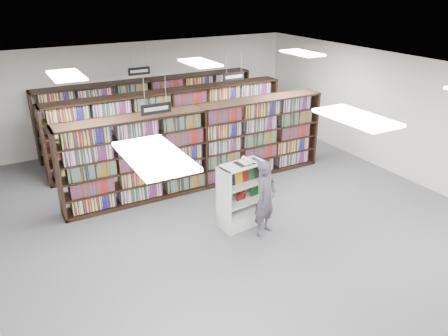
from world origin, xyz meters
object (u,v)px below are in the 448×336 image
bookshelf_row_near (202,148)px  shopper (266,198)px  endcap_display (241,204)px  open_book (248,161)px

bookshelf_row_near → shopper: bearing=-87.4°
bookshelf_row_near → endcap_display: 2.21m
endcap_display → shopper: bearing=-73.6°
endcap_display → shopper: size_ratio=0.88×
bookshelf_row_near → open_book: bearing=-90.0°
shopper → bookshelf_row_near: bearing=67.8°
bookshelf_row_near → open_book: size_ratio=12.47×
bookshelf_row_near → endcap_display: (-0.12, -2.14, -0.56)m
open_book → shopper: 0.85m
open_book → shopper: (0.12, -0.53, -0.65)m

